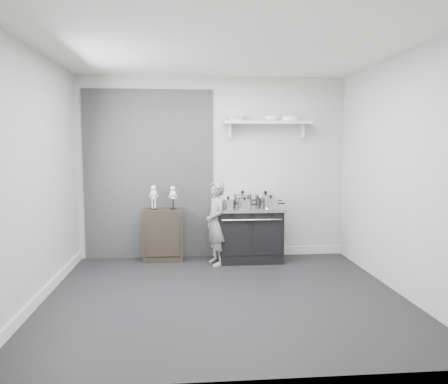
{
  "coord_description": "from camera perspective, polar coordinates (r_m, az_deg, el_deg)",
  "views": [
    {
      "loc": [
        -0.42,
        -4.74,
        1.67
      ],
      "look_at": [
        0.09,
        0.95,
        1.07
      ],
      "focal_mm": 35.0,
      "sensor_mm": 36.0,
      "label": 1
    }
  ],
  "objects": [
    {
      "name": "bowl_small",
      "position": [
        6.55,
        6.25,
        9.49
      ],
      "size": [
        0.23,
        0.23,
        0.07
      ],
      "primitive_type": "imported",
      "color": "white",
      "rests_on": "wall_shelf"
    },
    {
      "name": "ground",
      "position": [
        5.05,
        -0.07,
        -13.35
      ],
      "size": [
        4.0,
        4.0,
        0.0
      ],
      "primitive_type": "plane",
      "color": "black",
      "rests_on": "ground"
    },
    {
      "name": "pot_back_right",
      "position": [
        6.47,
        5.44,
        -1.05
      ],
      "size": [
        0.4,
        0.31,
        0.23
      ],
      "color": "silver",
      "rests_on": "stove"
    },
    {
      "name": "room_shell",
      "position": [
        4.9,
        -1.26,
        5.61
      ],
      "size": [
        4.02,
        3.62,
        2.71
      ],
      "color": "#AEAEAB",
      "rests_on": "ground"
    },
    {
      "name": "bowl_large",
      "position": [
        6.47,
        1.63,
        9.62
      ],
      "size": [
        0.33,
        0.33,
        0.08
      ],
      "primitive_type": "imported",
      "color": "white",
      "rests_on": "wall_shelf"
    },
    {
      "name": "wall_shelf",
      "position": [
        6.54,
        5.69,
        8.92
      ],
      "size": [
        1.3,
        0.26,
        0.24
      ],
      "color": "silver",
      "rests_on": "room_shell"
    },
    {
      "name": "plate_stack",
      "position": [
        6.61,
        8.61,
        9.38
      ],
      "size": [
        0.28,
        0.28,
        0.06
      ],
      "primitive_type": "cylinder",
      "color": "silver",
      "rests_on": "wall_shelf"
    },
    {
      "name": "pot_front_left",
      "position": [
        6.23,
        0.56,
        -1.49
      ],
      "size": [
        0.31,
        0.22,
        0.17
      ],
      "color": "silver",
      "rests_on": "stove"
    },
    {
      "name": "child",
      "position": [
        6.15,
        -1.03,
        -4.07
      ],
      "size": [
        0.39,
        0.5,
        1.19
      ],
      "primitive_type": "imported",
      "rotation": [
        0.0,
        0.0,
        -1.3
      ],
      "color": "gray",
      "rests_on": "ground"
    },
    {
      "name": "stove",
      "position": [
        6.41,
        3.23,
        -5.45
      ],
      "size": [
        0.99,
        0.62,
        0.79
      ],
      "color": "black",
      "rests_on": "ground"
    },
    {
      "name": "skeleton_full",
      "position": [
        6.41,
        -9.19,
        -0.46
      ],
      "size": [
        0.11,
        0.07,
        0.41
      ],
      "primitive_type": null,
      "color": "silver",
      "rests_on": "side_cabinet"
    },
    {
      "name": "side_cabinet",
      "position": [
        6.49,
        -7.95,
        -5.55
      ],
      "size": [
        0.58,
        0.34,
        0.76
      ],
      "primitive_type": "cube",
      "color": "black",
      "rests_on": "ground"
    },
    {
      "name": "skeleton_torso",
      "position": [
        6.4,
        -6.68,
        -0.5
      ],
      "size": [
        0.11,
        0.07,
        0.39
      ],
      "primitive_type": null,
      "color": "silver",
      "rests_on": "side_cabinet"
    },
    {
      "name": "pot_front_right",
      "position": [
        6.23,
        6.12,
        -1.43
      ],
      "size": [
        0.32,
        0.24,
        0.19
      ],
      "color": "silver",
      "rests_on": "stove"
    },
    {
      "name": "pot_back_left",
      "position": [
        6.46,
        2.44,
        -1.0
      ],
      "size": [
        0.37,
        0.28,
        0.23
      ],
      "color": "silver",
      "rests_on": "stove"
    },
    {
      "name": "pot_front_center",
      "position": [
        6.18,
        2.74,
        -1.59
      ],
      "size": [
        0.29,
        0.21,
        0.16
      ],
      "color": "silver",
      "rests_on": "stove"
    }
  ]
}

